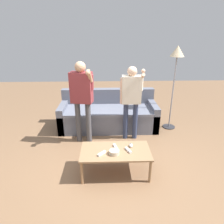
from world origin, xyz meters
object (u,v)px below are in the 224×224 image
object	(u,v)px
coffee_table	(116,153)
game_remote_wand_spare	(102,153)
couch	(109,115)
floor_lamp	(177,60)
game_remote_nunchuk	(131,145)
game_remote_wand_near	(116,147)
player_right	(132,95)
player_left	(82,94)
game_remote_wand_far	(128,150)
snack_bowl	(115,152)

from	to	relation	value
coffee_table	game_remote_wand_spare	world-z (taller)	game_remote_wand_spare
couch	floor_lamp	bearing A→B (deg)	-4.02
game_remote_nunchuk	game_remote_wand_spare	bearing A→B (deg)	-156.63
floor_lamp	game_remote_wand_near	xyz separation A→B (m)	(-1.33, -1.48, -1.13)
player_right	coffee_table	bearing A→B (deg)	-108.23
couch	game_remote_nunchuk	xyz separation A→B (m)	(0.33, -1.56, 0.13)
floor_lamp	player_right	bearing A→B (deg)	-154.17
couch	game_remote_nunchuk	distance (m)	1.60
couch	player_left	xyz separation A→B (m)	(-0.50, -0.66, 0.71)
game_remote_wand_near	couch	bearing A→B (deg)	93.02
coffee_table	game_remote_wand_spare	bearing A→B (deg)	-155.38
game_remote_wand_spare	player_left	bearing A→B (deg)	109.06
couch	player_left	bearing A→B (deg)	-127.28
couch	game_remote_wand_spare	xyz separation A→B (m)	(-0.13, -1.76, 0.12)
floor_lamp	couch	bearing A→B (deg)	175.98
coffee_table	game_remote_nunchuk	world-z (taller)	game_remote_nunchuk
player_right	game_remote_wand_far	bearing A→B (deg)	-98.55
player_right	game_remote_wand_far	xyz separation A→B (m)	(-0.17, -1.11, -0.53)
game_remote_wand_near	coffee_table	bearing A→B (deg)	-92.03
coffee_table	player_right	world-z (taller)	player_right
game_remote_wand_spare	floor_lamp	bearing A→B (deg)	47.10
couch	coffee_table	bearing A→B (deg)	-87.23
snack_bowl	game_remote_nunchuk	xyz separation A→B (m)	(0.27, 0.19, -0.01)
game_remote_nunchuk	floor_lamp	xyz separation A→B (m)	(1.08, 1.46, 1.12)
game_remote_wand_far	player_right	bearing A→B (deg)	81.45
floor_lamp	player_left	size ratio (longest dim) A/B	1.14
player_left	game_remote_wand_far	xyz separation A→B (m)	(0.78, -1.01, -0.59)
player_right	game_remote_wand_near	world-z (taller)	player_right
couch	player_left	distance (m)	1.09
coffee_table	floor_lamp	bearing A→B (deg)	49.54
player_right	game_remote_wand_near	size ratio (longest dim) A/B	9.84
snack_bowl	game_remote_wand_spare	world-z (taller)	snack_bowl
snack_bowl	game_remote_wand_near	size ratio (longest dim) A/B	0.99
floor_lamp	game_remote_wand_far	size ratio (longest dim) A/B	11.86
game_remote_nunchuk	snack_bowl	bearing A→B (deg)	-144.90
game_remote_wand_near	game_remote_wand_far	world-z (taller)	same
floor_lamp	player_right	distance (m)	1.24
snack_bowl	player_left	distance (m)	1.35
coffee_table	floor_lamp	size ratio (longest dim) A/B	0.58
game_remote_wand_far	couch	bearing A→B (deg)	99.24
game_remote_wand_far	game_remote_wand_spare	xyz separation A→B (m)	(-0.40, -0.08, 0.00)
player_right	game_remote_wand_spare	world-z (taller)	player_right
game_remote_wand_spare	couch	bearing A→B (deg)	85.86
coffee_table	floor_lamp	xyz separation A→B (m)	(1.33, 1.56, 1.19)
snack_bowl	player_right	bearing A→B (deg)	72.12
game_remote_nunchuk	game_remote_wand_near	size ratio (longest dim) A/B	0.58
player_right	couch	bearing A→B (deg)	127.64
snack_bowl	player_left	world-z (taller)	player_left
snack_bowl	couch	bearing A→B (deg)	91.94
snack_bowl	game_remote_wand_far	bearing A→B (deg)	18.20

